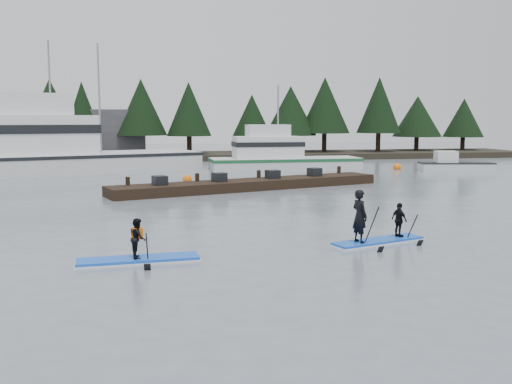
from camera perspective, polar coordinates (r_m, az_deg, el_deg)
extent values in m
plane|color=slate|center=(17.48, 3.44, -6.04)|extent=(160.00, 160.00, 0.00)
cube|color=#2D281E|center=(58.79, -6.13, 3.60)|extent=(70.00, 8.00, 0.60)
cube|color=#4C4C51|center=(61.38, -19.50, 5.44)|extent=(18.00, 6.00, 5.00)
cube|color=silver|center=(45.62, -18.34, 2.01)|extent=(20.61, 11.42, 2.65)
cube|color=white|center=(45.12, -21.47, 5.34)|extent=(9.74, 6.56, 2.87)
cylinder|color=gray|center=(45.32, -19.87, 8.86)|extent=(0.14, 0.14, 8.32)
cube|color=silver|center=(46.31, 2.92, 2.39)|extent=(12.12, 3.76, 1.72)
cube|color=white|center=(45.85, 1.18, 4.50)|extent=(5.48, 2.62, 1.72)
cylinder|color=gray|center=(45.99, 2.21, 7.04)|extent=(0.14, 0.14, 5.78)
cube|color=silver|center=(47.56, 19.39, 2.41)|extent=(5.83, 2.64, 0.66)
cube|color=black|center=(32.99, -0.55, 0.76)|extent=(16.40, 7.56, 0.55)
sphere|color=orange|center=(37.39, -6.89, 1.05)|extent=(0.60, 0.60, 0.60)
sphere|color=orange|center=(47.55, 13.91, 2.21)|extent=(0.64, 0.64, 0.64)
sphere|color=orange|center=(44.13, -19.61, 1.62)|extent=(0.53, 0.53, 0.53)
cube|color=blue|center=(16.62, -11.68, -6.65)|extent=(3.46, 1.11, 0.13)
imported|color=black|center=(16.48, -11.74, -4.52)|extent=(0.47, 0.58, 1.13)
cube|color=orange|center=(16.46, -11.75, -4.06)|extent=(0.32, 0.22, 0.32)
cylinder|color=black|center=(16.38, -10.78, -6.24)|extent=(0.08, 0.86, 1.45)
cube|color=blue|center=(19.14, 12.11, -4.84)|extent=(3.37, 1.83, 0.12)
imported|color=black|center=(18.46, 10.32, -2.37)|extent=(0.59, 0.72, 1.70)
cylinder|color=black|center=(18.53, 11.32, -3.74)|extent=(0.23, 0.96, 1.65)
imported|color=black|center=(19.62, 14.13, -2.72)|extent=(0.49, 0.73, 1.15)
cylinder|color=black|center=(19.72, 15.06, -4.08)|extent=(0.21, 0.85, 1.46)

